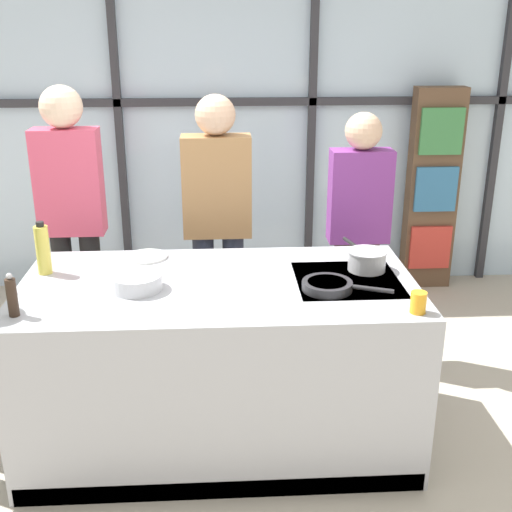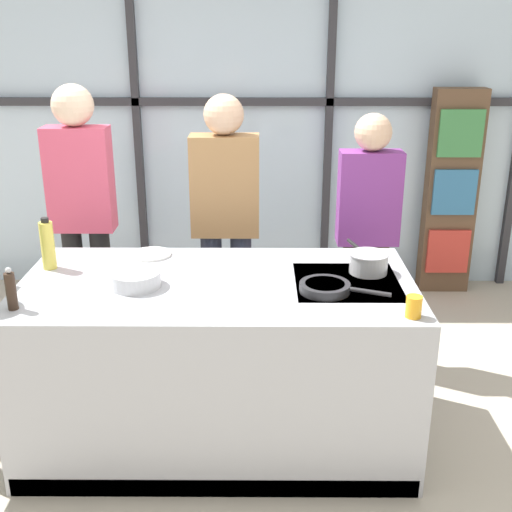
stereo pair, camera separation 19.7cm
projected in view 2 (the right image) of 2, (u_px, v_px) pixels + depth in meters
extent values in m
plane|color=#BCB29E|center=(220.00, 433.00, 3.54)|extent=(18.00, 18.00, 0.00)
cube|color=silver|center=(233.00, 119.00, 5.16)|extent=(6.40, 0.04, 2.80)
cube|color=#2D2D33|center=(233.00, 102.00, 5.07)|extent=(6.40, 0.06, 0.06)
cube|color=#2D2D33|center=(137.00, 119.00, 5.12)|extent=(0.06, 0.06, 2.80)
cube|color=#2D2D33|center=(329.00, 120.00, 5.11)|extent=(0.06, 0.06, 2.80)
cube|color=brown|center=(451.00, 193.00, 5.18)|extent=(0.40, 0.16, 1.66)
cube|color=red|center=(448.00, 251.00, 5.25)|extent=(0.34, 0.03, 0.37)
cube|color=teal|center=(454.00, 192.00, 5.08)|extent=(0.34, 0.03, 0.37)
cube|color=#3D8447|center=(461.00, 133.00, 4.92)|extent=(0.34, 0.03, 0.37)
cube|color=#A8AAB2|center=(219.00, 361.00, 3.39)|extent=(1.99, 1.01, 0.91)
cube|color=black|center=(347.00, 283.00, 3.23)|extent=(0.52, 0.52, 0.01)
cube|color=black|center=(214.00, 487.00, 3.06)|extent=(1.95, 0.03, 0.10)
cylinder|color=#38383D|center=(325.00, 292.00, 3.11)|extent=(0.13, 0.13, 0.01)
cylinder|color=#38383D|center=(376.00, 292.00, 3.11)|extent=(0.13, 0.13, 0.01)
cylinder|color=#38383D|center=(320.00, 273.00, 3.34)|extent=(0.13, 0.13, 0.01)
cylinder|color=#38383D|center=(368.00, 273.00, 3.34)|extent=(0.13, 0.13, 0.01)
cylinder|color=black|center=(104.00, 294.00, 4.22)|extent=(0.13, 0.13, 0.90)
cylinder|color=black|center=(77.00, 294.00, 4.22)|extent=(0.13, 0.13, 0.90)
cube|color=#DB4C6B|center=(80.00, 179.00, 3.95)|extent=(0.40, 0.18, 0.65)
sphere|color=beige|center=(73.00, 105.00, 3.80)|extent=(0.25, 0.25, 0.25)
cylinder|color=#232838|center=(241.00, 297.00, 4.22)|extent=(0.14, 0.14, 0.87)
cylinder|color=#232838|center=(212.00, 297.00, 4.22)|extent=(0.14, 0.14, 0.87)
cube|color=#A37547|center=(225.00, 186.00, 3.96)|extent=(0.42, 0.19, 0.63)
sphere|color=#D8AD8C|center=(224.00, 114.00, 3.81)|extent=(0.24, 0.24, 0.24)
cylinder|color=#47382D|center=(376.00, 301.00, 4.22)|extent=(0.12, 0.12, 0.81)
cylinder|color=#47382D|center=(350.00, 301.00, 4.23)|extent=(0.12, 0.12, 0.81)
cube|color=#7A3384|center=(369.00, 198.00, 3.98)|extent=(0.38, 0.17, 0.59)
sphere|color=#D8AD8C|center=(373.00, 132.00, 3.84)|extent=(0.23, 0.23, 0.23)
cylinder|color=#232326|center=(325.00, 287.00, 3.10)|extent=(0.25, 0.25, 0.04)
cylinder|color=#B26B2D|center=(325.00, 284.00, 3.09)|extent=(0.19, 0.19, 0.01)
cylinder|color=#232326|center=(370.00, 292.00, 3.02)|extent=(0.19, 0.09, 0.02)
cylinder|color=silver|center=(369.00, 263.00, 3.32)|extent=(0.20, 0.20, 0.11)
cylinder|color=silver|center=(369.00, 254.00, 3.31)|extent=(0.20, 0.20, 0.01)
cylinder|color=black|center=(355.00, 245.00, 3.48)|extent=(0.07, 0.18, 0.02)
cylinder|color=white|center=(151.00, 254.00, 3.58)|extent=(0.22, 0.22, 0.01)
cylinder|color=silver|center=(135.00, 279.00, 3.15)|extent=(0.25, 0.25, 0.08)
cylinder|color=#4C4C51|center=(135.00, 273.00, 3.14)|extent=(0.21, 0.21, 0.01)
cylinder|color=#E0CC4C|center=(48.00, 246.00, 3.36)|extent=(0.07, 0.07, 0.25)
cylinder|color=black|center=(45.00, 220.00, 3.31)|extent=(0.04, 0.04, 0.02)
cylinder|color=#332319|center=(11.00, 291.00, 2.89)|extent=(0.05, 0.05, 0.18)
sphere|color=#B2B2B7|center=(8.00, 270.00, 2.85)|extent=(0.03, 0.03, 0.03)
cylinder|color=orange|center=(414.00, 307.00, 2.83)|extent=(0.07, 0.07, 0.10)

